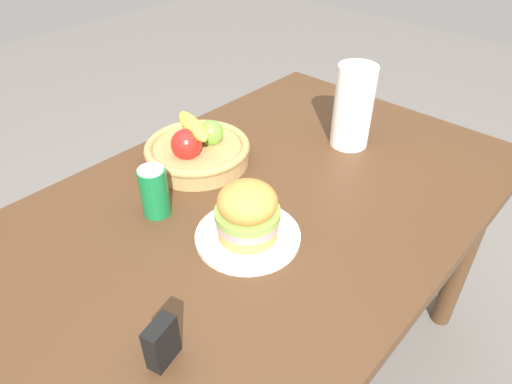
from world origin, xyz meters
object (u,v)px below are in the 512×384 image
object	(u,v)px
sandwich	(247,212)
napkin_holder	(162,342)
paper_towel_roll	(353,107)
soda_can	(154,192)
plate	(248,236)
fruit_basket	(197,150)

from	to	relation	value
sandwich	napkin_holder	world-z (taller)	sandwich
sandwich	paper_towel_roll	bearing A→B (deg)	7.00
paper_towel_roll	sandwich	bearing A→B (deg)	-173.00
sandwich	napkin_holder	xyz separation A→B (m)	(-0.32, -0.10, -0.03)
napkin_holder	paper_towel_roll	bearing A→B (deg)	-2.18
sandwich	soda_can	distance (m)	0.24
soda_can	paper_towel_roll	bearing A→B (deg)	-15.49
sandwich	soda_can	size ratio (longest dim) A/B	1.15
soda_can	napkin_holder	bearing A→B (deg)	-126.28
soda_can	napkin_holder	distance (m)	0.40
plate	soda_can	bearing A→B (deg)	109.62
fruit_basket	napkin_holder	xyz separation A→B (m)	(-0.45, -0.42, 0.00)
plate	fruit_basket	size ratio (longest dim) A/B	0.82
sandwich	soda_can	bearing A→B (deg)	109.62
soda_can	paper_towel_roll	size ratio (longest dim) A/B	0.53
plate	soda_can	world-z (taller)	soda_can
fruit_basket	paper_towel_roll	world-z (taller)	paper_towel_roll
sandwich	fruit_basket	xyz separation A→B (m)	(0.13, 0.32, -0.03)
fruit_basket	paper_towel_roll	distance (m)	0.46
fruit_basket	sandwich	bearing A→B (deg)	-112.83
sandwich	fruit_basket	bearing A→B (deg)	67.17
soda_can	napkin_holder	world-z (taller)	soda_can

